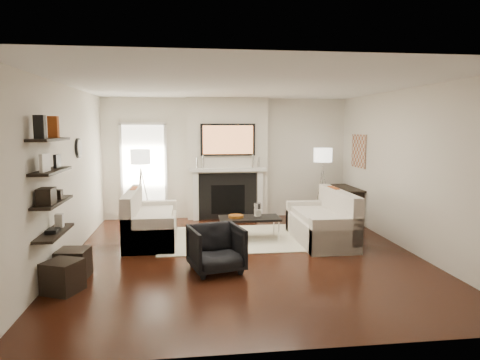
{
  "coord_description": "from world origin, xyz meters",
  "views": [
    {
      "loc": [
        -0.92,
        -6.64,
        2.06
      ],
      "look_at": [
        0.0,
        0.6,
        1.15
      ],
      "focal_mm": 32.0,
      "sensor_mm": 36.0,
      "label": 1
    }
  ],
  "objects": [
    {
      "name": "room_envelope",
      "position": [
        0.0,
        0.0,
        1.35
      ],
      "size": [
        6.0,
        6.0,
        6.0
      ],
      "color": "black",
      "rests_on": "ground"
    },
    {
      "name": "chimney_breast",
      "position": [
        0.0,
        2.88,
        1.35
      ],
      "size": [
        1.8,
        0.25,
        2.7
      ],
      "primitive_type": "cube",
      "color": "silver",
      "rests_on": "floor"
    },
    {
      "name": "fireplace_surround",
      "position": [
        0.0,
        2.74,
        0.52
      ],
      "size": [
        1.3,
        0.02,
        1.04
      ],
      "primitive_type": "cube",
      "color": "black",
      "rests_on": "floor"
    },
    {
      "name": "firebox",
      "position": [
        0.0,
        2.73,
        0.45
      ],
      "size": [
        0.75,
        0.02,
        0.65
      ],
      "primitive_type": "cube",
      "color": "black",
      "rests_on": "floor"
    },
    {
      "name": "mantel_pilaster_l",
      "position": [
        -0.72,
        2.71,
        0.55
      ],
      "size": [
        0.12,
        0.08,
        1.1
      ],
      "primitive_type": "cube",
      "color": "white",
      "rests_on": "floor"
    },
    {
      "name": "mantel_pilaster_r",
      "position": [
        0.72,
        2.71,
        0.55
      ],
      "size": [
        0.12,
        0.08,
        1.1
      ],
      "primitive_type": "cube",
      "color": "white",
      "rests_on": "floor"
    },
    {
      "name": "mantel_shelf",
      "position": [
        0.0,
        2.69,
        1.12
      ],
      "size": [
        1.7,
        0.18,
        0.07
      ],
      "primitive_type": "cube",
      "color": "white",
      "rests_on": "chimney_breast"
    },
    {
      "name": "tv_body",
      "position": [
        0.0,
        2.71,
        1.78
      ],
      "size": [
        1.2,
        0.06,
        0.7
      ],
      "primitive_type": "cube",
      "color": "black",
      "rests_on": "chimney_breast"
    },
    {
      "name": "tv_screen",
      "position": [
        0.0,
        2.68,
        1.78
      ],
      "size": [
        1.1,
        0.0,
        0.62
      ],
      "primitive_type": "cube",
      "color": "#BF723F",
      "rests_on": "tv_body"
    },
    {
      "name": "candlestick_l_tall",
      "position": [
        -0.55,
        2.7,
        1.3
      ],
      "size": [
        0.04,
        0.04,
        0.3
      ],
      "primitive_type": "cylinder",
      "color": "silver",
      "rests_on": "mantel_shelf"
    },
    {
      "name": "candlestick_l_short",
      "position": [
        -0.68,
        2.7,
        1.27
      ],
      "size": [
        0.04,
        0.04,
        0.24
      ],
      "primitive_type": "cylinder",
      "color": "silver",
      "rests_on": "mantel_shelf"
    },
    {
      "name": "candlestick_r_tall",
      "position": [
        0.55,
        2.7,
        1.3
      ],
      "size": [
        0.04,
        0.04,
        0.3
      ],
      "primitive_type": "cylinder",
      "color": "silver",
      "rests_on": "mantel_shelf"
    },
    {
      "name": "candlestick_r_short",
      "position": [
        0.68,
        2.7,
        1.27
      ],
      "size": [
        0.04,
        0.04,
        0.24
      ],
      "primitive_type": "cylinder",
      "color": "silver",
      "rests_on": "mantel_shelf"
    },
    {
      "name": "hallway_panel",
      "position": [
        -1.85,
        2.98,
        1.05
      ],
      "size": [
        0.9,
        0.02,
        2.1
      ],
      "primitive_type": "cube",
      "color": "white",
      "rests_on": "floor"
    },
    {
      "name": "door_trim_l",
      "position": [
        -2.33,
        2.96,
        1.05
      ],
      "size": [
        0.06,
        0.06,
        2.16
      ],
      "primitive_type": "cube",
      "color": "white",
      "rests_on": "floor"
    },
    {
      "name": "door_trim_r",
      "position": [
        -1.37,
        2.96,
        1.05
      ],
      "size": [
        0.06,
        0.06,
        2.16
      ],
      "primitive_type": "cube",
      "color": "white",
      "rests_on": "floor"
    },
    {
      "name": "door_trim_top",
      "position": [
        -1.85,
        2.96,
        2.13
      ],
      "size": [
        1.02,
        0.06,
        0.06
      ],
      "primitive_type": "cube",
      "color": "white",
      "rests_on": "wall_back"
    },
    {
      "name": "rug",
      "position": [
        -0.12,
        1.03,
        0.01
      ],
      "size": [
        2.6,
        2.0,
        0.01
      ],
      "primitive_type": "cube",
      "color": "beige",
      "rests_on": "floor"
    },
    {
      "name": "loveseat_left_base",
      "position": [
        -1.55,
        1.06,
        0.21
      ],
      "size": [
        0.85,
        1.8,
        0.42
      ],
      "primitive_type": "cube",
      "color": "beige",
      "rests_on": "floor"
    },
    {
      "name": "loveseat_left_back",
      "position": [
        -1.89,
        1.06,
        0.53
      ],
      "size": [
        0.18,
        1.8,
        0.8
      ],
      "primitive_type": "cube",
      "color": "beige",
      "rests_on": "floor"
    },
    {
      "name": "loveseat_left_arm_n",
      "position": [
        -1.55,
        0.25,
        0.3
      ],
      "size": [
        0.85,
        0.18,
        0.6
      ],
      "primitive_type": "cube",
      "color": "beige",
      "rests_on": "floor"
    },
    {
      "name": "loveseat_left_arm_s",
      "position": [
        -1.55,
        1.87,
        0.3
      ],
      "size": [
        0.85,
        0.18,
        0.6
      ],
      "primitive_type": "cube",
      "color": "beige",
      "rests_on": "floor"
    },
    {
      "name": "loveseat_left_cushion",
      "position": [
        -1.5,
        1.06,
        0.47
      ],
      "size": [
        0.63,
        1.44,
        0.1
      ],
      "primitive_type": "cube",
      "color": "beige",
      "rests_on": "loveseat_left_base"
    },
    {
      "name": "pillow_left_orange",
      "position": [
        -1.89,
        1.36,
        0.73
      ],
      "size": [
        0.1,
        0.42,
        0.42
      ],
      "primitive_type": "cube",
      "color": "#983F12",
      "rests_on": "loveseat_left_cushion"
    },
    {
      "name": "pillow_left_charcoal",
      "position": [
        -1.89,
        0.76,
        0.72
      ],
      "size": [
        0.1,
        0.4,
        0.4
      ],
      "primitive_type": "cube",
      "color": "black",
      "rests_on": "loveseat_left_cushion"
    },
    {
      "name": "loveseat_right_base",
      "position": [
        1.47,
        0.66,
        0.21
      ],
      "size": [
        0.85,
        1.8,
        0.42
      ],
      "primitive_type": "cube",
      "color": "beige",
      "rests_on": "floor"
    },
    {
      "name": "loveseat_right_back",
      "position": [
        1.81,
        0.66,
        0.53
      ],
      "size": [
        0.18,
        1.8,
        0.8
      ],
      "primitive_type": "cube",
      "color": "beige",
      "rests_on": "floor"
    },
    {
      "name": "loveseat_right_arm_n",
      "position": [
        1.47,
        -0.15,
        0.3
      ],
      "size": [
        0.85,
        0.18,
        0.6
      ],
      "primitive_type": "cube",
      "color": "beige",
      "rests_on": "floor"
    },
    {
      "name": "loveseat_right_arm_s",
      "position": [
        1.47,
        1.47,
        0.3
      ],
      "size": [
        0.85,
        0.18,
        0.6
      ],
      "primitive_type": "cube",
      "color": "beige",
      "rests_on": "floor"
    },
    {
      "name": "loveseat_right_cushion",
      "position": [
        1.42,
        0.66,
        0.47
      ],
      "size": [
        0.63,
        1.44,
        0.1
      ],
      "primitive_type": "cube",
      "color": "beige",
      "rests_on": "loveseat_right_base"
    },
    {
      "name": "pillow_right_orange",
      "position": [
        1.81,
        0.96,
        0.73
      ],
      "size": [
        0.1,
        0.42,
        0.42
      ],
      "primitive_type": "cube",
      "color": "#983F12",
      "rests_on": "loveseat_right_cushion"
    },
    {
      "name": "pillow_right_charcoal",
      "position": [
        1.81,
        0.36,
        0.72
      ],
      "size": [
        0.1,
        0.4,
        0.4
      ],
      "primitive_type": "cube",
      "color": "black",
      "rests_on": "loveseat_right_cushion"
    },
    {
      "name": "coffee_table",
      "position": [
        0.22,
        0.93,
        0.4
      ],
      "size": [
        1.1,
        0.55,
        0.04
      ],
      "primitive_type": "cube",
      "color": "black",
      "rests_on": "floor"
    },
    {
      "name": "coffee_leg_nw",
      "position": [
        -0.28,
        0.71,
        0.19
      ],
      "size": [
        0.02,
        0.02,
        0.38
      ],
      "primitive_type": "cylinder",
      "color": "silver",
      "rests_on": "floor"
    },
    {
      "name": "coffee_leg_ne",
      "position": [
        0.72,
        0.71,
        0.19
      ],
      "size": [
        0.02,
        0.02,
        0.38
      ],
      "primitive_type": "cylinder",
      "color": "silver",
      "rests_on": "floor"
    },
    {
      "name": "coffee_leg_sw",
      "position": [
        -0.28,
        1.15,
        0.19
      ],
      "size": [
        0.02,
        0.02,
        0.38
      ],
      "primitive_type": "cylinder",
      "color": "silver",
      "rests_on": "floor"
    },
    {
      "name": "coffee_leg_se",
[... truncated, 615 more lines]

